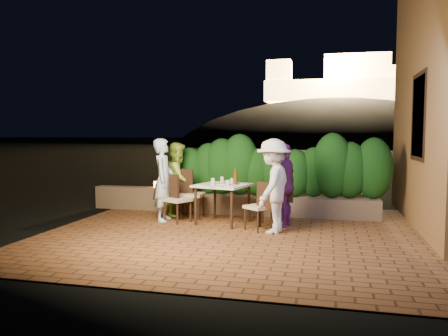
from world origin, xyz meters
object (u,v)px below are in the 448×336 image
(chair_right_back, at_px, (271,201))
(diner_green, at_px, (178,179))
(parapet_lamp, at_px, (156,184))
(beer_bottle, at_px, (236,176))
(diner_white, at_px, (273,186))
(diner_purple, at_px, (285,185))
(chair_left_back, at_px, (192,193))
(chair_right_front, at_px, (258,206))
(chair_left_front, at_px, (178,199))
(diner_blue, at_px, (164,180))
(dining_table, at_px, (223,204))
(bowl, at_px, (228,181))

(chair_right_back, relative_size, diner_green, 0.60)
(chair_right_back, height_order, parapet_lamp, chair_right_back)
(beer_bottle, relative_size, diner_white, 0.20)
(diner_purple, bearing_deg, chair_left_back, -89.26)
(diner_green, relative_size, diner_white, 0.94)
(parapet_lamp, bearing_deg, chair_right_front, -30.88)
(chair_left_front, distance_m, parapet_lamp, 1.52)
(chair_right_front, height_order, diner_green, diner_green)
(chair_right_back, distance_m, diner_blue, 2.13)
(chair_right_back, xyz_separation_m, diner_white, (0.11, -0.60, 0.35))
(beer_bottle, distance_m, chair_left_back, 1.15)
(diner_blue, relative_size, diner_green, 1.06)
(chair_left_front, height_order, diner_white, diner_white)
(beer_bottle, distance_m, diner_green, 1.44)
(diner_purple, bearing_deg, dining_table, -76.09)
(dining_table, distance_m, bowl, 0.51)
(dining_table, xyz_separation_m, diner_blue, (-1.19, -0.00, 0.43))
(diner_purple, bearing_deg, chair_right_front, -30.80)
(dining_table, xyz_separation_m, diner_green, (-1.09, 0.56, 0.39))
(diner_purple, xyz_separation_m, parapet_lamp, (-2.97, 1.08, -0.19))
(chair_left_front, bearing_deg, parapet_lamp, 155.52)
(diner_white, height_order, parapet_lamp, diner_white)
(beer_bottle, relative_size, diner_green, 0.21)
(diner_blue, relative_size, diner_purple, 1.06)
(diner_purple, bearing_deg, diner_green, -90.84)
(dining_table, xyz_separation_m, chair_left_front, (-0.88, -0.08, 0.08))
(diner_green, distance_m, parapet_lamp, 0.94)
(parapet_lamp, bearing_deg, bowl, -23.48)
(chair_left_back, height_order, diner_green, diner_green)
(chair_right_back, xyz_separation_m, diner_green, (-2.00, 0.51, 0.30))
(chair_right_front, bearing_deg, diner_blue, 25.91)
(dining_table, height_order, diner_purple, diner_purple)
(chair_right_front, xyz_separation_m, diner_blue, (-1.93, 0.41, 0.37))
(chair_right_front, xyz_separation_m, diner_white, (0.28, -0.14, 0.38))
(chair_left_front, xyz_separation_m, chair_left_back, (0.13, 0.50, 0.04))
(diner_white, bearing_deg, chair_left_front, -92.56)
(bowl, relative_size, chair_left_back, 0.17)
(bowl, bearing_deg, diner_green, 167.96)
(chair_right_front, relative_size, chair_right_back, 0.94)
(parapet_lamp, bearing_deg, diner_purple, -20.05)
(chair_left_front, height_order, diner_green, diner_green)
(chair_right_back, height_order, diner_white, diner_white)
(chair_right_back, bearing_deg, diner_white, 98.53)
(parapet_lamp, bearing_deg, chair_left_front, -51.94)
(bowl, bearing_deg, chair_left_front, -156.50)
(bowl, height_order, chair_right_front, chair_right_front)
(diner_green, distance_m, diner_purple, 2.31)
(bowl, height_order, chair_left_back, chair_left_back)
(dining_table, xyz_separation_m, chair_left_back, (-0.75, 0.42, 0.12))
(dining_table, bearing_deg, diner_purple, 1.67)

